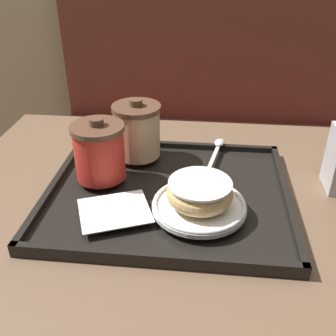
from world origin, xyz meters
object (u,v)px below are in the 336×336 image
coffee_cup_rear (137,130)px  donut_chocolate_glazed (200,192)px  coffee_cup_front (99,151)px  spoon (217,149)px

coffee_cup_rear → donut_chocolate_glazed: bearing=-53.1°
coffee_cup_front → donut_chocolate_glazed: size_ratio=1.08×
coffee_cup_front → donut_chocolate_glazed: 0.21m
coffee_cup_rear → spoon: bearing=11.7°
coffee_cup_rear → donut_chocolate_glazed: size_ratio=1.10×
coffee_cup_front → spoon: bearing=30.3°
donut_chocolate_glazed → coffee_cup_rear: bearing=126.9°
coffee_cup_front → spoon: size_ratio=0.71×
spoon → donut_chocolate_glazed: bearing=-177.2°
donut_chocolate_glazed → spoon: (0.03, 0.22, -0.03)m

